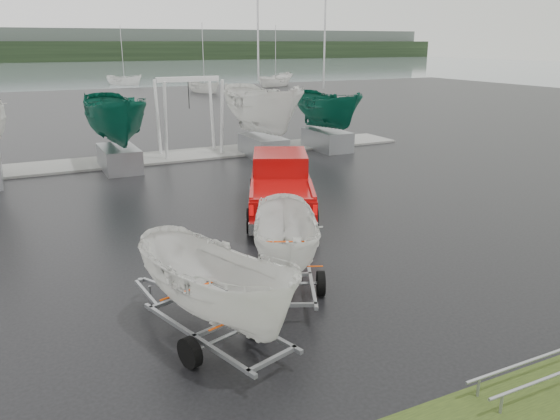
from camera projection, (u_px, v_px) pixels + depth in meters
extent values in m
plane|color=black|center=(236.00, 238.00, 17.00)|extent=(120.00, 120.00, 0.00)
plane|color=slate|center=(39.00, 74.00, 102.78)|extent=(300.00, 300.00, 0.00)
cube|color=gray|center=(142.00, 159.00, 28.14)|extent=(30.00, 3.00, 0.12)
cube|color=black|center=(24.00, 52.00, 161.94)|extent=(300.00, 8.00, 6.00)
cube|color=#4C5651|center=(22.00, 45.00, 168.21)|extent=(300.00, 6.00, 10.00)
cube|color=#950808|center=(281.00, 192.00, 19.05)|extent=(4.35, 6.26, 0.97)
cube|color=#950808|center=(280.00, 164.00, 19.85)|extent=(2.71, 2.93, 0.87)
cube|color=black|center=(280.00, 163.00, 19.83)|extent=(2.63, 2.71, 0.56)
cube|color=silver|center=(283.00, 229.00, 16.25)|extent=(1.96, 1.03, 0.36)
cylinder|color=black|center=(254.00, 189.00, 21.00)|extent=(0.62, 0.87, 0.82)
cylinder|color=black|center=(305.00, 189.00, 21.05)|extent=(0.62, 0.87, 0.82)
cylinder|color=black|center=(252.00, 221.00, 17.28)|extent=(0.62, 0.87, 0.82)
cylinder|color=black|center=(313.00, 220.00, 17.33)|extent=(0.62, 0.87, 0.82)
cube|color=gray|center=(265.00, 275.00, 13.20)|extent=(1.58, 3.30, 0.08)
cube|color=gray|center=(310.00, 274.00, 13.22)|extent=(1.58, 3.30, 0.08)
cylinder|color=gray|center=(288.00, 284.00, 13.06)|extent=(1.49, 0.74, 0.08)
cylinder|color=black|center=(254.00, 284.00, 13.05)|extent=(0.41, 0.62, 0.60)
cylinder|color=black|center=(321.00, 283.00, 13.08)|extent=(0.41, 0.62, 0.60)
imported|color=silver|center=(288.00, 189.00, 12.58)|extent=(2.12, 2.14, 4.21)
cube|color=#F64C07|center=(286.00, 242.00, 13.81)|extent=(1.43, 0.69, 0.03)
cube|color=#F64C07|center=(289.00, 266.00, 12.28)|extent=(1.43, 0.69, 0.03)
cube|color=gray|center=(195.00, 337.00, 10.42)|extent=(1.14, 3.46, 0.08)
cube|color=gray|center=(239.00, 318.00, 11.14)|extent=(1.14, 3.46, 0.08)
cylinder|color=gray|center=(224.00, 337.00, 10.69)|extent=(1.55, 0.55, 0.08)
cylinder|color=black|center=(190.00, 353.00, 10.16)|extent=(0.35, 0.63, 0.60)
cylinder|color=black|center=(255.00, 324.00, 11.21)|extent=(0.35, 0.63, 0.60)
imported|color=silver|center=(213.00, 218.00, 10.12)|extent=(2.10, 2.13, 4.44)
cube|color=#F64C07|center=(193.00, 289.00, 11.18)|extent=(1.49, 0.50, 0.03)
cube|color=#F64C07|center=(243.00, 316.00, 10.06)|extent=(1.49, 0.50, 0.03)
cylinder|color=silver|center=(166.00, 122.00, 27.35)|extent=(0.16, 0.58, 3.99)
cylinder|color=silver|center=(158.00, 118.00, 28.72)|extent=(0.16, 0.58, 3.99)
cylinder|color=silver|center=(222.00, 118.00, 28.61)|extent=(0.16, 0.58, 3.99)
cylinder|color=silver|center=(212.00, 115.00, 29.98)|extent=(0.16, 0.58, 3.99)
cube|color=silver|center=(188.00, 79.00, 28.07)|extent=(3.30, 0.25, 0.25)
cube|color=gray|center=(119.00, 159.00, 25.83)|extent=(1.60, 3.20, 1.10)
imported|color=#0B4F3D|center=(112.00, 75.00, 24.69)|extent=(2.50, 2.56, 6.64)
cube|color=gray|center=(263.00, 147.00, 28.77)|extent=(1.60, 3.20, 1.10)
imported|color=silver|center=(262.00, 65.00, 27.54)|extent=(2.73, 2.80, 7.25)
cylinder|color=#B2B2B7|center=(258.00, 9.00, 27.18)|extent=(0.10, 0.10, 7.00)
cube|color=gray|center=(327.00, 140.00, 30.75)|extent=(1.60, 3.20, 1.10)
imported|color=#0B4F3D|center=(328.00, 76.00, 29.72)|extent=(2.21, 2.27, 5.88)
cylinder|color=#B2B2B7|center=(325.00, 22.00, 29.31)|extent=(0.10, 0.10, 7.00)
imported|color=silver|center=(205.00, 92.00, 65.89)|extent=(2.66, 2.70, 5.71)
cylinder|color=#B2B2B7|center=(203.00, 58.00, 64.71)|extent=(0.08, 0.08, 8.00)
imported|color=silver|center=(276.00, 86.00, 75.11)|extent=(3.64, 3.61, 6.98)
cylinder|color=#B2B2B7|center=(276.00, 56.00, 73.93)|extent=(0.08, 0.08, 8.00)
imported|color=silver|center=(125.00, 85.00, 77.21)|extent=(3.24, 3.25, 6.06)
cylinder|color=#B2B2B7|center=(122.00, 56.00, 76.03)|extent=(0.08, 0.08, 8.00)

